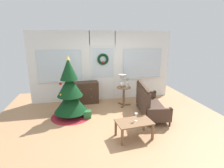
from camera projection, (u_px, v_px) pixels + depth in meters
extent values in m
plane|color=#AD7F56|center=(114.00, 124.00, 4.89)|extent=(6.76, 6.76, 0.00)
cube|color=white|center=(60.00, 68.00, 6.25)|extent=(2.15, 0.08, 2.55)
cube|color=white|center=(142.00, 65.00, 6.82)|extent=(2.15, 0.08, 2.55)
cube|color=white|center=(102.00, 38.00, 6.27)|extent=(0.94, 0.08, 0.50)
cube|color=silver|center=(103.00, 73.00, 6.56)|extent=(0.90, 0.05, 2.05)
cube|color=white|center=(103.00, 88.00, 6.69)|extent=(0.78, 0.02, 0.80)
cube|color=silver|center=(103.00, 63.00, 6.44)|extent=(0.78, 0.01, 1.10)
cube|color=silver|center=(60.00, 66.00, 6.18)|extent=(1.50, 0.01, 1.10)
cube|color=silver|center=(142.00, 63.00, 6.74)|extent=(1.50, 0.01, 1.10)
cube|color=silver|center=(61.00, 82.00, 6.31)|extent=(1.59, 0.06, 0.03)
cube|color=silver|center=(142.00, 78.00, 6.88)|extent=(1.59, 0.06, 0.03)
torus|color=black|center=(103.00, 59.00, 6.37)|extent=(0.41, 0.09, 0.41)
cube|color=red|center=(103.00, 63.00, 6.39)|extent=(0.10, 0.02, 0.10)
cylinder|color=#4C331E|center=(71.00, 112.00, 5.33)|extent=(0.10, 0.10, 0.24)
cone|color=maroon|center=(71.00, 115.00, 5.35)|extent=(1.21, 1.21, 0.10)
cone|color=#0F3819|center=(71.00, 102.00, 5.24)|extent=(0.98, 0.98, 0.61)
cone|color=#0F3819|center=(70.00, 86.00, 5.11)|extent=(0.74, 0.74, 0.61)
cone|color=#0F3819|center=(69.00, 69.00, 4.98)|extent=(0.51, 0.51, 0.61)
cone|color=#E0BC4C|center=(68.00, 58.00, 4.90)|extent=(0.12, 0.12, 0.12)
sphere|color=red|center=(64.00, 100.00, 5.54)|extent=(0.06, 0.06, 0.06)
sphere|color=gold|center=(61.00, 95.00, 4.96)|extent=(0.06, 0.06, 0.06)
sphere|color=silver|center=(65.00, 73.00, 5.17)|extent=(0.08, 0.08, 0.08)
sphere|color=#264CB2|center=(62.00, 92.00, 5.29)|extent=(0.08, 0.08, 0.08)
sphere|color=red|center=(60.00, 84.00, 5.07)|extent=(0.08, 0.08, 0.08)
cube|color=#3D281C|center=(86.00, 93.00, 6.35)|extent=(0.92, 0.47, 0.78)
sphere|color=tan|center=(81.00, 90.00, 6.05)|extent=(0.03, 0.03, 0.03)
sphere|color=tan|center=(91.00, 89.00, 6.14)|extent=(0.03, 0.03, 0.03)
sphere|color=tan|center=(81.00, 98.00, 6.13)|extent=(0.03, 0.03, 0.03)
sphere|color=tan|center=(91.00, 97.00, 6.22)|extent=(0.03, 0.03, 0.03)
cylinder|color=#3D281C|center=(170.00, 124.00, 4.75)|extent=(0.05, 0.05, 0.14)
cylinder|color=#3D281C|center=(154.00, 103.00, 6.20)|extent=(0.05, 0.05, 0.14)
cylinder|color=#3D281C|center=(148.00, 124.00, 4.72)|extent=(0.05, 0.05, 0.14)
cylinder|color=#3D281C|center=(137.00, 104.00, 6.17)|extent=(0.05, 0.05, 0.14)
cube|color=#473328|center=(152.00, 108.00, 5.42)|extent=(0.93, 1.54, 0.14)
cube|color=#473328|center=(143.00, 97.00, 5.31)|extent=(0.34, 1.45, 0.62)
cube|color=#3D281C|center=(143.00, 86.00, 5.22)|extent=(0.29, 1.41, 0.06)
cube|color=#473328|center=(160.00, 115.00, 4.65)|extent=(0.67, 0.19, 0.38)
cylinder|color=#3D281C|center=(171.00, 109.00, 4.62)|extent=(0.10, 0.10, 0.09)
cube|color=#473328|center=(146.00, 96.00, 6.13)|extent=(0.67, 0.19, 0.38)
cylinder|color=#3D281C|center=(155.00, 92.00, 6.10)|extent=(0.10, 0.10, 0.09)
cylinder|color=brown|center=(124.00, 87.00, 6.04)|extent=(0.48, 0.48, 0.02)
cylinder|color=brown|center=(124.00, 97.00, 6.13)|extent=(0.07, 0.07, 0.65)
cube|color=brown|center=(128.00, 104.00, 6.23)|extent=(0.20, 0.05, 0.04)
cube|color=brown|center=(120.00, 104.00, 6.32)|extent=(0.14, 0.20, 0.04)
cube|color=brown|center=(122.00, 106.00, 6.06)|extent=(0.14, 0.20, 0.04)
sphere|color=silver|center=(122.00, 85.00, 6.04)|extent=(0.16, 0.16, 0.16)
cylinder|color=silver|center=(122.00, 81.00, 6.01)|extent=(0.02, 0.02, 0.06)
cone|color=silver|center=(122.00, 77.00, 5.97)|extent=(0.28, 0.28, 0.20)
cylinder|color=beige|center=(127.00, 85.00, 5.98)|extent=(0.09, 0.09, 0.16)
sphere|color=beige|center=(127.00, 83.00, 5.95)|extent=(0.10, 0.10, 0.10)
cylinder|color=#4C7042|center=(127.00, 80.00, 5.93)|extent=(0.07, 0.01, 0.17)
cylinder|color=#4C7042|center=(127.00, 80.00, 5.93)|extent=(0.01, 0.01, 0.18)
cylinder|color=#4C7042|center=(128.00, 80.00, 5.93)|extent=(0.07, 0.01, 0.17)
cube|color=brown|center=(134.00, 122.00, 4.14)|extent=(0.89, 0.61, 0.03)
cube|color=brown|center=(122.00, 137.00, 3.88)|extent=(0.05, 0.05, 0.39)
cube|color=brown|center=(153.00, 132.00, 4.10)|extent=(0.05, 0.05, 0.39)
cube|color=brown|center=(116.00, 128.00, 4.28)|extent=(0.05, 0.05, 0.39)
cube|color=brown|center=(144.00, 123.00, 4.51)|extent=(0.05, 0.05, 0.39)
cylinder|color=silver|center=(136.00, 121.00, 4.16)|extent=(0.06, 0.06, 0.01)
cylinder|color=silver|center=(136.00, 119.00, 4.15)|extent=(0.01, 0.01, 0.10)
cone|color=silver|center=(136.00, 115.00, 4.12)|extent=(0.08, 0.08, 0.09)
cube|color=#266633|center=(87.00, 114.00, 5.24)|extent=(0.22, 0.19, 0.22)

